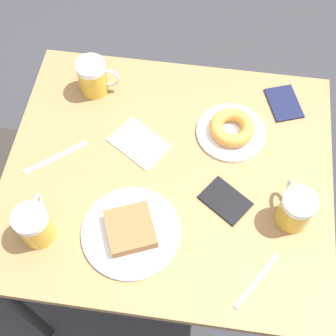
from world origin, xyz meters
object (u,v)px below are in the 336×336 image
at_px(plate_with_cake, 131,231).
at_px(beer_mug_left, 296,209).
at_px(passport_near_edge, 225,201).
at_px(knife, 56,157).
at_px(napkin_folded, 139,143).
at_px(beer_mug_center, 93,77).
at_px(plate_with_donut, 232,129).
at_px(fork, 257,281).
at_px(passport_far_edge, 284,103).
at_px(beer_mug_right, 34,224).

height_order(plate_with_cake, beer_mug_left, beer_mug_left).
bearing_deg(passport_near_edge, beer_mug_left, -98.12).
distance_m(plate_with_cake, knife, 0.32).
height_order(beer_mug_left, passport_near_edge, beer_mug_left).
bearing_deg(napkin_folded, beer_mug_center, 43.07).
xyz_separation_m(plate_with_donut, passport_near_edge, (-0.22, -0.00, -0.02)).
xyz_separation_m(plate_with_cake, beer_mug_center, (0.46, 0.19, 0.04)).
xyz_separation_m(beer_mug_center, fork, (-0.54, -0.53, -0.06)).
xyz_separation_m(plate_with_cake, fork, (-0.08, -0.33, -0.01)).
bearing_deg(beer_mug_left, fork, 156.04).
relative_size(plate_with_donut, passport_far_edge, 1.37).
height_order(beer_mug_center, passport_near_edge, beer_mug_center).
bearing_deg(beer_mug_right, beer_mug_center, -5.00).
relative_size(beer_mug_left, napkin_folded, 0.67).
relative_size(plate_with_donut, beer_mug_center, 1.57).
bearing_deg(plate_with_donut, fork, -167.40).
height_order(beer_mug_right, knife, beer_mug_right).
height_order(beer_mug_right, passport_far_edge, beer_mug_right).
bearing_deg(knife, beer_mug_center, -12.87).
bearing_deg(passport_far_edge, knife, 113.72).
bearing_deg(beer_mug_left, knife, 81.72).
xyz_separation_m(beer_mug_center, passport_far_edge, (0.02, -0.58, -0.05)).
height_order(plate_with_cake, plate_with_donut, plate_with_donut).
height_order(knife, passport_far_edge, passport_far_edge).
height_order(beer_mug_left, fork, beer_mug_left).
relative_size(plate_with_cake, passport_far_edge, 1.74).
bearing_deg(fork, napkin_folded, 45.04).
xyz_separation_m(fork, passport_near_edge, (0.21, 0.10, 0.00)).
xyz_separation_m(beer_mug_left, passport_near_edge, (0.03, 0.18, -0.05)).
bearing_deg(passport_far_edge, plate_with_donut, 130.58).
relative_size(beer_mug_right, knife, 0.80).
bearing_deg(fork, beer_mug_center, 44.40).
height_order(beer_mug_center, passport_far_edge, beer_mug_center).
bearing_deg(plate_with_cake, beer_mug_right, 97.98).
relative_size(plate_with_cake, fork, 1.67).
height_order(plate_with_donut, passport_near_edge, plate_with_donut).
height_order(plate_with_donut, beer_mug_center, beer_mug_center).
xyz_separation_m(beer_mug_right, passport_near_edge, (0.16, -0.47, -0.05)).
distance_m(plate_with_donut, fork, 0.44).
bearing_deg(napkin_folded, passport_near_edge, -119.70).
distance_m(knife, passport_near_edge, 0.49).
relative_size(plate_with_donut, beer_mug_right, 1.57).
relative_size(fork, knife, 0.96).
height_order(plate_with_cake, fork, plate_with_cake).
bearing_deg(beer_mug_right, knife, 4.00).
xyz_separation_m(beer_mug_left, knife, (0.10, 0.66, -0.06)).
relative_size(beer_mug_right, passport_far_edge, 0.87).
bearing_deg(knife, plate_with_donut, -72.79).
relative_size(napkin_folded, passport_near_edge, 1.25).
bearing_deg(passport_far_edge, plate_with_cake, 141.03).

